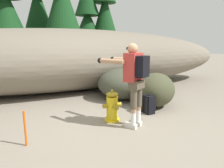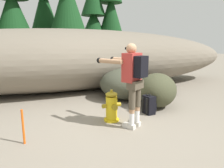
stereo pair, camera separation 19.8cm
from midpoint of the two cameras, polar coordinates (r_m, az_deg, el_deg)
The scene contains 13 objects.
ground_plane at distance 4.29m, azimuth 1.45°, elevation -11.61°, with size 56.00×56.00×0.04m, color gray.
dirt_embankment at distance 7.43m, azimuth -11.60°, elevation 6.72°, with size 13.65×3.20×2.16m, color #756B5B.
fire_hydrant at distance 4.37m, azimuth -1.23°, elevation -6.49°, with size 0.43×0.38×0.69m.
utility_worker at distance 3.92m, azimuth 4.63°, elevation 2.52°, with size 0.81×1.03×1.66m.
spare_backpack at distance 4.94m, azimuth 9.11°, elevation -5.70°, with size 0.30×0.31×0.47m.
boulder_large at distance 5.47m, azimuth 11.14°, elevation -1.57°, with size 1.19×1.00×0.90m, color #40422C.
boulder_mid at distance 6.12m, azimuth 2.58°, elevation 0.16°, with size 1.53×1.62×0.93m, color #3E4032.
boulder_small at distance 6.94m, azimuth 12.69°, elevation -0.64°, with size 0.84×0.86×0.48m, color #33312D.
pine_tree_left at distance 9.67m, azimuth -28.44°, elevation 18.45°, with size 2.08×2.08×5.73m.
pine_tree_center at distance 11.31m, azimuth -20.84°, elevation 20.42°, with size 1.83×1.83×6.47m.
pine_tree_far_right at distance 13.14m, azimuth -7.41°, elevation 17.04°, with size 2.35×2.35×5.52m.
pine_tree_ridge_end at distance 13.26m, azimuth -2.51°, elevation 19.86°, with size 2.15×2.15×7.03m.
survey_stake at distance 3.67m, azimuth -24.79°, elevation -11.35°, with size 0.04×0.04×0.60m, color #E55914.
Camera 1 is at (-1.89, -3.47, 1.65)m, focal length 32.33 mm.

